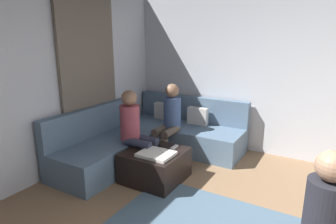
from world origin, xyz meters
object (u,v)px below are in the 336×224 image
object	(u,v)px
game_remote	(174,147)
ottoman	(155,165)
coffee_mug	(149,141)
person_on_couch_side	(136,128)
person_on_couch_back	(169,118)
sectional_couch	(152,138)

from	to	relation	value
game_remote	ottoman	bearing A→B (deg)	-129.29
coffee_mug	person_on_couch_side	world-z (taller)	person_on_couch_side
coffee_mug	person_on_couch_back	xyz separation A→B (m)	(-0.00, 0.59, 0.19)
ottoman	coffee_mug	size ratio (longest dim) A/B	8.00
game_remote	person_on_couch_back	distance (m)	0.72
ottoman	person_on_couch_side	world-z (taller)	person_on_couch_side
sectional_couch	person_on_couch_back	size ratio (longest dim) A/B	2.12
game_remote	sectional_couch	bearing A→B (deg)	144.54
ottoman	person_on_couch_side	size ratio (longest dim) A/B	0.63
sectional_couch	coffee_mug	distance (m)	0.64
game_remote	person_on_couch_back	world-z (taller)	person_on_couch_back
coffee_mug	person_on_couch_back	bearing A→B (deg)	90.27
ottoman	game_remote	bearing A→B (deg)	50.71
sectional_couch	game_remote	size ratio (longest dim) A/B	17.00
coffee_mug	person_on_couch_back	world-z (taller)	person_on_couch_back
coffee_mug	person_on_couch_side	distance (m)	0.26
game_remote	person_on_couch_side	bearing A→B (deg)	-165.04
ottoman	coffee_mug	xyz separation A→B (m)	(-0.22, 0.18, 0.26)
person_on_couch_back	person_on_couch_side	world-z (taller)	same
ottoman	game_remote	distance (m)	0.36
sectional_couch	person_on_couch_back	bearing A→B (deg)	10.60
sectional_couch	ottoman	xyz separation A→B (m)	(0.52, -0.72, -0.07)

